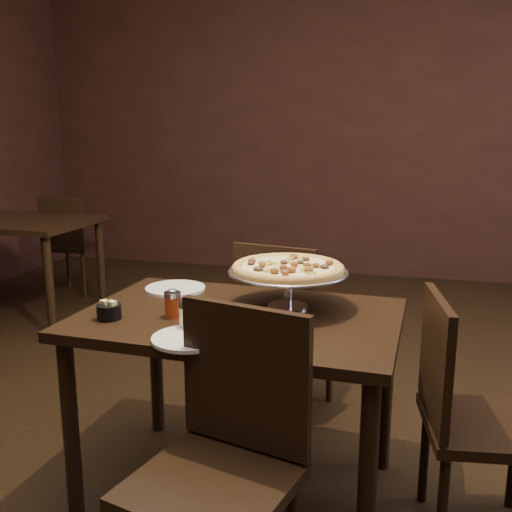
# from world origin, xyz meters

# --- Properties ---
(room) EXTENTS (6.04, 7.04, 2.84)m
(room) POSITION_xyz_m (0.06, 0.03, 1.40)
(room) COLOR black
(room) RESTS_ON ground
(dining_table) EXTENTS (1.15, 0.80, 0.70)m
(dining_table) POSITION_xyz_m (-0.02, -0.02, 0.61)
(dining_table) COLOR black
(dining_table) RESTS_ON ground
(background_table) EXTENTS (1.15, 0.77, 0.72)m
(background_table) POSITION_xyz_m (-2.20, 1.57, 0.63)
(background_table) COLOR black
(background_table) RESTS_ON ground
(pizza_stand) EXTENTS (0.44, 0.44, 0.18)m
(pizza_stand) POSITION_xyz_m (0.14, 0.09, 0.85)
(pizza_stand) COLOR #B5B5BC
(pizza_stand) RESTS_ON dining_table
(parmesan_shaker) EXTENTS (0.06, 0.06, 0.11)m
(parmesan_shaker) POSITION_xyz_m (-0.13, -0.22, 0.75)
(parmesan_shaker) COLOR #FAEEC2
(parmesan_shaker) RESTS_ON dining_table
(pepper_flake_shaker) EXTENTS (0.06, 0.06, 0.10)m
(pepper_flake_shaker) POSITION_xyz_m (-0.23, -0.12, 0.75)
(pepper_flake_shaker) COLOR maroon
(pepper_flake_shaker) RESTS_ON dining_table
(packet_caddy) EXTENTS (0.08, 0.08, 0.07)m
(packet_caddy) POSITION_xyz_m (-0.44, -0.19, 0.73)
(packet_caddy) COLOR black
(packet_caddy) RESTS_ON dining_table
(napkin_stack) EXTENTS (0.16, 0.16, 0.02)m
(napkin_stack) POSITION_xyz_m (0.21, -0.33, 0.71)
(napkin_stack) COLOR white
(napkin_stack) RESTS_ON dining_table
(plate_left) EXTENTS (0.24, 0.24, 0.01)m
(plate_left) POSITION_xyz_m (-0.36, 0.21, 0.71)
(plate_left) COLOR silver
(plate_left) RESTS_ON dining_table
(plate_near) EXTENTS (0.24, 0.24, 0.01)m
(plate_near) POSITION_xyz_m (-0.09, -0.31, 0.71)
(plate_near) COLOR silver
(plate_near) RESTS_ON dining_table
(serving_spatula) EXTENTS (0.16, 0.16, 0.02)m
(serving_spatula) POSITION_xyz_m (0.17, -0.01, 0.84)
(serving_spatula) COLOR #B5B5BC
(serving_spatula) RESTS_ON pizza_stand
(chair_far) EXTENTS (0.46, 0.46, 0.85)m
(chair_far) POSITION_xyz_m (0.01, 0.60, 0.46)
(chair_far) COLOR black
(chair_far) RESTS_ON ground
(chair_near) EXTENTS (0.49, 0.49, 0.86)m
(chair_near) POSITION_xyz_m (0.09, -0.54, 0.47)
(chair_near) COLOR black
(chair_near) RESTS_ON ground
(chair_side) EXTENTS (0.44, 0.44, 0.82)m
(chair_side) POSITION_xyz_m (0.76, -0.06, 0.45)
(chair_side) COLOR black
(chair_side) RESTS_ON ground
(bg_chair_far) EXTENTS (0.41, 0.41, 0.82)m
(bg_chair_far) POSITION_xyz_m (-2.14, 2.20, 0.45)
(bg_chair_far) COLOR black
(bg_chair_far) RESTS_ON ground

